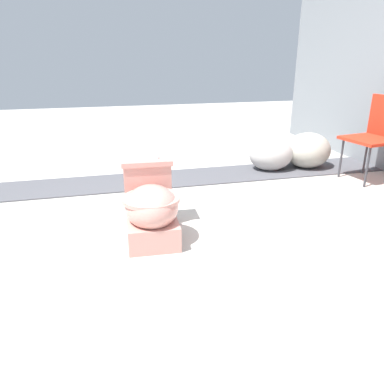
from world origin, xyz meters
TOP-DOWN VIEW (x-y plane):
  - ground_plane at (0.00, 0.00)m, footprint 14.00×14.00m
  - gravel_strip at (-1.14, 0.50)m, footprint 0.56×8.00m
  - toilet at (0.07, -0.03)m, footprint 0.65×0.41m
  - folding_chair_left at (-0.65, 2.36)m, footprint 0.50×0.50m
  - boulder_near at (-1.19, 1.48)m, footprint 0.42×0.52m
  - boulder_far at (-1.18, 1.92)m, footprint 0.46×0.52m

SIDE VIEW (x-z plane):
  - ground_plane at x=0.00m, z-range 0.00..0.00m
  - gravel_strip at x=-1.14m, z-range 0.00..0.01m
  - boulder_near at x=-1.19m, z-range 0.00..0.37m
  - boulder_far at x=-1.18m, z-range 0.00..0.40m
  - toilet at x=0.07m, z-range -0.04..0.48m
  - folding_chair_left at x=-0.65m, z-range 0.09..0.93m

